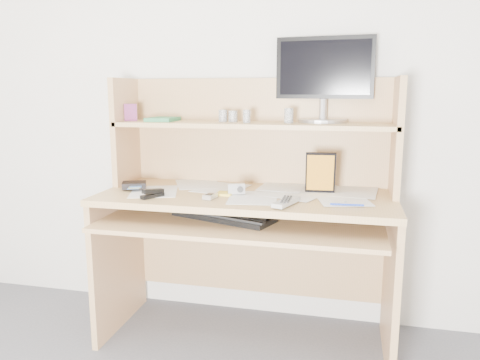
% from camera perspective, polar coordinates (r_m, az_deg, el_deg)
% --- Properties ---
extents(back_wall, '(3.60, 0.04, 2.50)m').
position_cam_1_polar(back_wall, '(2.50, 2.38, 11.14)').
color(back_wall, silver).
rests_on(back_wall, floor).
extents(desk, '(1.40, 0.70, 1.30)m').
position_cam_1_polar(desk, '(2.32, 1.17, -2.63)').
color(desk, tan).
rests_on(desk, floor).
extents(paper_clutter, '(1.32, 0.54, 0.01)m').
position_cam_1_polar(paper_clutter, '(2.24, 0.74, -1.64)').
color(paper_clutter, silver).
rests_on(paper_clutter, desk).
extents(keyboard, '(0.51, 0.32, 0.03)m').
position_cam_1_polar(keyboard, '(2.18, -1.99, -4.30)').
color(keyboard, black).
rests_on(keyboard, desk).
extents(tv_remote, '(0.11, 0.19, 0.02)m').
position_cam_1_polar(tv_remote, '(2.02, 5.66, -2.69)').
color(tv_remote, gray).
rests_on(tv_remote, paper_clutter).
extents(flip_phone, '(0.06, 0.09, 0.02)m').
position_cam_1_polar(flip_phone, '(2.14, -3.65, -1.86)').
color(flip_phone, '#ADACAF').
rests_on(flip_phone, paper_clutter).
extents(stapler, '(0.09, 0.12, 0.04)m').
position_cam_1_polar(stapler, '(2.19, -10.64, -1.54)').
color(stapler, black).
rests_on(stapler, paper_clutter).
extents(wallet, '(0.14, 0.13, 0.03)m').
position_cam_1_polar(wallet, '(2.40, -12.78, -0.60)').
color(wallet, black).
rests_on(wallet, paper_clutter).
extents(sticky_note_pad, '(0.08, 0.08, 0.01)m').
position_cam_1_polar(sticky_note_pad, '(2.22, -1.84, -1.66)').
color(sticky_note_pad, yellow).
rests_on(sticky_note_pad, desk).
extents(digital_camera, '(0.09, 0.05, 0.05)m').
position_cam_1_polar(digital_camera, '(2.21, -0.44, -1.06)').
color(digital_camera, '#A2A2A4').
rests_on(digital_camera, paper_clutter).
extents(game_case, '(0.14, 0.03, 0.20)m').
position_cam_1_polar(game_case, '(2.24, 9.78, 0.89)').
color(game_case, black).
rests_on(game_case, paper_clutter).
extents(blue_pen, '(0.14, 0.02, 0.01)m').
position_cam_1_polar(blue_pen, '(2.04, 12.91, -2.95)').
color(blue_pen, '#1632A8').
rests_on(blue_pen, paper_clutter).
extents(card_box, '(0.07, 0.05, 0.09)m').
position_cam_1_polar(card_box, '(2.51, -13.19, 8.03)').
color(card_box, maroon).
rests_on(card_box, desk).
extents(shelf_book, '(0.14, 0.19, 0.02)m').
position_cam_1_polar(shelf_book, '(2.47, -9.38, 7.32)').
color(shelf_book, '#348243').
rests_on(shelf_book, desk).
extents(chip_stack_a, '(0.06, 0.06, 0.06)m').
position_cam_1_polar(chip_stack_a, '(2.38, -2.08, 7.83)').
color(chip_stack_a, black).
rests_on(chip_stack_a, desk).
extents(chip_stack_b, '(0.05, 0.05, 0.07)m').
position_cam_1_polar(chip_stack_b, '(2.29, 5.96, 7.80)').
color(chip_stack_b, silver).
rests_on(chip_stack_b, desk).
extents(chip_stack_c, '(0.05, 0.05, 0.06)m').
position_cam_1_polar(chip_stack_c, '(2.36, -0.86, 7.76)').
color(chip_stack_c, black).
rests_on(chip_stack_c, desk).
extents(chip_stack_d, '(0.04, 0.04, 0.06)m').
position_cam_1_polar(chip_stack_d, '(2.30, 0.83, 7.77)').
color(chip_stack_d, white).
rests_on(chip_stack_d, desk).
extents(monitor, '(0.48, 0.24, 0.42)m').
position_cam_1_polar(monitor, '(2.40, 10.23, 12.27)').
color(monitor, '#A9A9AD').
rests_on(monitor, desk).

